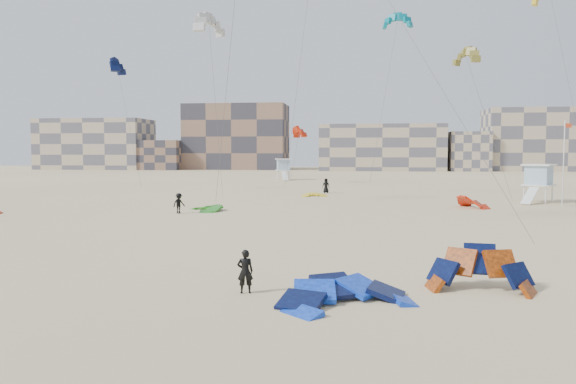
# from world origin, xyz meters

# --- Properties ---
(ground) EXTENTS (320.00, 320.00, 0.00)m
(ground) POSITION_xyz_m (0.00, 0.00, 0.00)
(ground) COLOR beige
(ground) RESTS_ON ground
(kite_ground_blue) EXTENTS (6.78, 6.87, 2.84)m
(kite_ground_blue) POSITION_xyz_m (4.30, -2.39, 0.00)
(kite_ground_blue) COLOR blue
(kite_ground_blue) RESTS_ON ground
(kite_ground_orange) EXTENTS (4.40, 4.29, 3.84)m
(kite_ground_orange) POSITION_xyz_m (9.10, 0.08, 0.00)
(kite_ground_orange) COLOR #D84F0C
(kite_ground_orange) RESTS_ON ground
(kite_ground_green) EXTENTS (5.28, 5.18, 1.73)m
(kite_ground_green) POSITION_xyz_m (-8.64, 25.97, 0.00)
(kite_ground_green) COLOR #178F21
(kite_ground_green) RESTS_ON ground
(kite_ground_red_far) EXTENTS (4.65, 4.56, 3.26)m
(kite_ground_red_far) POSITION_xyz_m (14.77, 31.48, 0.00)
(kite_ground_red_far) COLOR red
(kite_ground_red_far) RESTS_ON ground
(kite_ground_yellow) EXTENTS (3.58, 3.68, 1.26)m
(kite_ground_yellow) POSITION_xyz_m (-0.53, 42.35, 0.00)
(kite_ground_yellow) COLOR #F6AA27
(kite_ground_yellow) RESTS_ON ground
(kitesurfer_main) EXTENTS (0.66, 0.52, 1.61)m
(kitesurfer_main) POSITION_xyz_m (0.53, -1.36, 0.80)
(kitesurfer_main) COLOR black
(kitesurfer_main) RESTS_ON ground
(kitesurfer_c) EXTENTS (1.16, 1.24, 1.68)m
(kitesurfer_c) POSITION_xyz_m (-10.25, 23.55, 0.84)
(kitesurfer_c) COLOR black
(kitesurfer_c) RESTS_ON ground
(kitesurfer_e) EXTENTS (0.91, 0.62, 1.80)m
(kitesurfer_e) POSITION_xyz_m (0.45, 47.59, 0.90)
(kitesurfer_e) COLOR black
(kitesurfer_e) RESTS_ON ground
(kite_fly_grey) EXTENTS (4.83, 5.03, 17.39)m
(kite_fly_grey) POSITION_xyz_m (-9.84, 32.10, 17.09)
(kite_fly_grey) COLOR silver
(kite_fly_grey) RESTS_ON ground
(kite_fly_olive) EXTENTS (5.15, 6.79, 13.71)m
(kite_fly_olive) POSITION_xyz_m (14.17, 32.51, 13.68)
(kite_fly_olive) COLOR olive
(kite_fly_olive) RESTS_ON ground
(kite_fly_navy) EXTENTS (7.17, 7.49, 16.08)m
(kite_fly_navy) POSITION_xyz_m (-25.82, 46.96, 15.64)
(kite_fly_navy) COLOR #071441
(kite_fly_navy) RESTS_ON ground
(kite_fly_teal_b) EXTENTS (5.38, 4.21, 22.02)m
(kite_fly_teal_b) POSITION_xyz_m (9.18, 53.76, 21.73)
(kite_fly_teal_b) COLOR #04688D
(kite_fly_teal_b) RESTS_ON ground
(kite_fly_red) EXTENTS (4.85, 13.86, 8.56)m
(kite_fly_red) POSITION_xyz_m (-5.05, 67.37, 8.00)
(kite_fly_red) COLOR red
(kite_fly_red) RESTS_ON ground
(lifeguard_tower_near) EXTENTS (3.77, 5.79, 3.85)m
(lifeguard_tower_near) POSITION_xyz_m (22.39, 37.79, 1.91)
(lifeguard_tower_near) COLOR white
(lifeguard_tower_near) RESTS_ON ground
(lifeguard_tower_far) EXTENTS (3.24, 5.49, 3.78)m
(lifeguard_tower_far) POSITION_xyz_m (-9.05, 77.93, 1.87)
(lifeguard_tower_far) COLOR white
(lifeguard_tower_far) RESTS_ON ground
(flagpole) EXTENTS (0.65, 0.10, 8.06)m
(flagpole) POSITION_xyz_m (23.71, 34.83, 4.23)
(flagpole) COLOR white
(flagpole) RESTS_ON ground
(condo_west_a) EXTENTS (30.00, 15.00, 14.00)m
(condo_west_a) POSITION_xyz_m (-70.00, 130.00, 7.00)
(condo_west_a) COLOR tan
(condo_west_a) RESTS_ON ground
(condo_west_b) EXTENTS (28.00, 14.00, 18.00)m
(condo_west_b) POSITION_xyz_m (-30.00, 134.00, 9.00)
(condo_west_b) COLOR #7F5F4C
(condo_west_b) RESTS_ON ground
(condo_mid) EXTENTS (32.00, 16.00, 12.00)m
(condo_mid) POSITION_xyz_m (10.00, 130.00, 6.00)
(condo_mid) COLOR tan
(condo_mid) RESTS_ON ground
(condo_east) EXTENTS (26.00, 14.00, 16.00)m
(condo_east) POSITION_xyz_m (50.00, 132.00, 8.00)
(condo_east) COLOR tan
(condo_east) RESTS_ON ground
(condo_fill_left) EXTENTS (12.00, 10.00, 8.00)m
(condo_fill_left) POSITION_xyz_m (-50.00, 128.00, 4.00)
(condo_fill_left) COLOR #7F5F4C
(condo_fill_left) RESTS_ON ground
(condo_fill_right) EXTENTS (10.00, 10.00, 10.00)m
(condo_fill_right) POSITION_xyz_m (32.00, 128.00, 5.00)
(condo_fill_right) COLOR tan
(condo_fill_right) RESTS_ON ground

